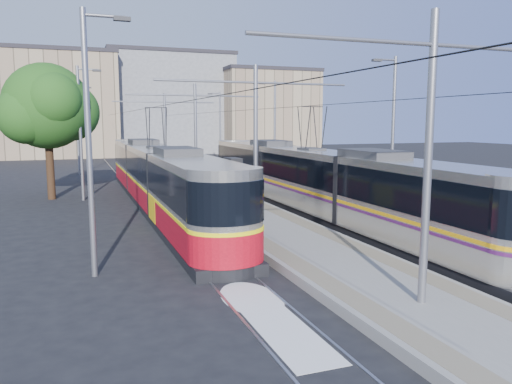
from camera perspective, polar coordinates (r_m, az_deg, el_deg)
name	(u,v)px	position (r m, az deg, el deg)	size (l,w,h in m)	color
ground	(340,269)	(16.56, 9.61, -8.71)	(160.00, 160.00, 0.00)	black
platform	(207,194)	(32.07, -5.57, -0.22)	(4.00, 50.00, 0.30)	gray
tactile_strip_left	(185,193)	(31.72, -8.11, -0.08)	(0.70, 50.00, 0.01)	gray
tactile_strip_right	(229,191)	(32.44, -3.10, 0.17)	(0.70, 50.00, 0.01)	gray
rails	(207,196)	(32.09, -5.57, -0.46)	(8.71, 70.00, 0.03)	gray
track_arrow	(272,318)	(12.51, 1.82, -14.20)	(1.20, 5.00, 0.01)	silver
tram_left	(158,177)	(28.25, -11.17, 1.73)	(2.43, 28.27, 5.50)	black
tram_right	(311,178)	(26.06, 6.31, 1.64)	(2.43, 28.34, 5.50)	black
catenary	(219,125)	(29.00, -4.26, 7.59)	(9.20, 70.00, 7.00)	gray
street_lamps	(192,130)	(35.63, -7.30, 7.08)	(15.18, 38.22, 8.00)	gray
shelter	(233,181)	(26.37, -2.66, 1.28)	(0.82, 1.22, 2.55)	black
tree	(53,108)	(33.11, -22.20, 8.88)	(5.66, 5.24, 8.23)	#382314
building_left	(55,105)	(73.80, -22.01, 9.24)	(16.32, 12.24, 14.03)	tan
building_centre	(167,104)	(79.02, -10.10, 9.90)	(18.36, 14.28, 14.92)	gray
building_right	(266,112)	(77.00, 1.18, 9.18)	(14.28, 10.20, 12.53)	tan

